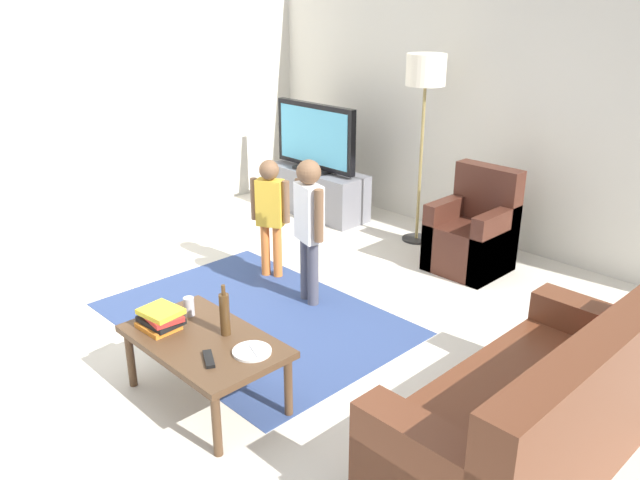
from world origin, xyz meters
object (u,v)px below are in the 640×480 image
tv_stand (317,192)px  child_center (309,219)px  bottle (225,314)px  tv_remote (209,359)px  floor_lamp (425,80)px  soda_can (189,306)px  plate (252,351)px  armchair (474,236)px  child_near_tv (270,208)px  tv (315,138)px  couch (542,420)px  book_stack (161,318)px  coffee_table (205,345)px

tv_stand → child_center: size_ratio=1.04×
bottle → tv_remote: bearing=-54.7°
floor_lamp → soda_can: size_ratio=14.83×
bottle → plate: (0.27, -0.02, -0.13)m
armchair → tv_remote: 2.96m
plate → child_near_tv: bearing=136.9°
floor_lamp → soda_can: floor_lamp is taller
tv → tv_remote: (2.25, -2.97, -0.42)m
armchair → soda_can: 2.75m
couch → child_near_tv: child_near_tv is taller
book_stack → plate: 0.64m
coffee_table → soda_can: (-0.30, 0.10, 0.11)m
couch → coffee_table: (-1.67, -0.87, 0.08)m
tv_stand → tv: 0.60m
child_near_tv → child_center: size_ratio=0.89×
child_near_tv → child_center: 0.60m
armchair → bottle: armchair is taller
tv_stand → soda_can: 3.27m
tv_stand → floor_lamp: floor_lamp is taller
bottle → soda_can: bottle is taller
plate → armchair: bearing=96.9°
armchair → bottle: (0.06, -2.71, 0.26)m
armchair → tv_remote: (0.23, -2.95, 0.13)m
tv_stand → floor_lamp: 1.82m
tv → child_near_tv: tv is taller
tv_stand → coffee_table: (2.03, -2.87, 0.13)m
coffee_table → bottle: (0.05, 0.12, 0.18)m
coffee_table → tv_remote: bearing=-28.6°
child_center → tv_remote: bearing=-62.8°
child_near_tv → tv_remote: bearing=-49.5°
tv_remote → plate: (0.10, 0.22, -0.00)m
tv_remote → soda_can: size_ratio=1.42×
soda_can → plate: 0.62m
tv_stand → bottle: 3.46m
floor_lamp → book_stack: (0.49, -3.13, -1.06)m
tv → armchair: (2.02, -0.02, -0.55)m
book_stack → soda_can: (-0.02, 0.21, -0.00)m
armchair → book_stack: bearing=-95.3°
tv → book_stack: bearing=-59.3°
floor_lamp → tv_remote: floor_lamp is taller
bottle → tv_remote: size_ratio=1.87×
coffee_table → bottle: bearing=67.4°
tv → child_near_tv: (0.92, -1.40, -0.23)m
book_stack → plate: book_stack is taller
tv_remote → bottle: bearing=152.9°
tv → floor_lamp: floor_lamp is taller
child_center → tv_remote: size_ratio=6.77×
couch → plate: 1.57m
book_stack → tv_stand: bearing=120.5°
book_stack → soda_can: bearing=95.3°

